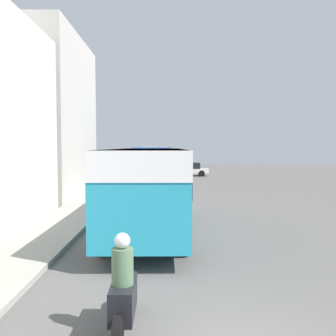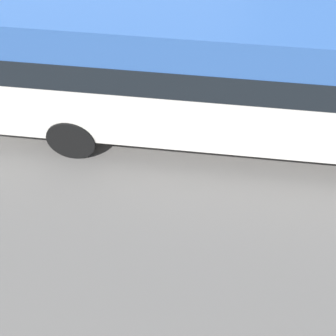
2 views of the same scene
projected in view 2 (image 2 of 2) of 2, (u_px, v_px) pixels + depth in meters
bus_following at (257, 55)px, 8.81m from camera, size 2.52×11.45×3.09m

